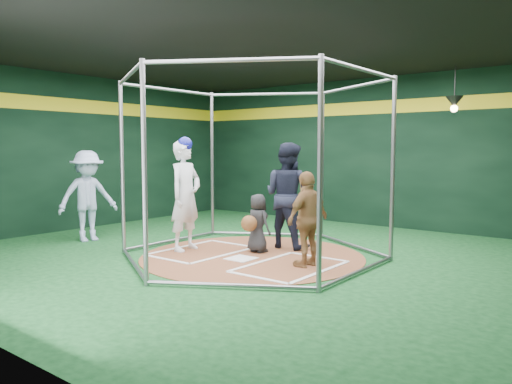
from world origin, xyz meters
The scene contains 12 objects.
room_shell centered at (0.00, 0.01, 1.75)m, with size 10.10×9.10×3.53m.
clay_disc centered at (0.00, 0.00, 0.01)m, with size 3.80×3.80×0.01m, color brown.
home_plate centered at (0.00, -0.30, 0.02)m, with size 0.43×0.43×0.01m, color white.
batter_box_left centered at (-0.95, -0.25, 0.02)m, with size 1.17×1.77×0.01m.
batter_box_right centered at (0.95, -0.25, 0.02)m, with size 1.17×1.77×0.01m.
batting_cage centered at (0.00, 0.00, 1.50)m, with size 4.05×4.67×3.00m.
pendant_lamp_near centered at (2.20, 3.60, 2.74)m, with size 0.34×0.34×0.90m.
batter_figure centered at (-1.26, -0.34, 1.02)m, with size 0.55×0.77×2.04m.
visitor_leopard centered at (1.14, -0.05, 0.75)m, with size 0.87×0.36×1.48m, color tan.
catcher_figure centered at (-0.13, 0.29, 0.53)m, with size 0.55×0.59×1.03m.
umpire centered at (0.04, 0.99, 0.98)m, with size 0.94×0.73×1.94m, color black.
bystander_blue centered at (-3.48, -0.87, 0.90)m, with size 1.16×0.67×1.80m, color #A4B4D9.
Camera 1 is at (5.20, -6.58, 1.84)m, focal length 35.00 mm.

